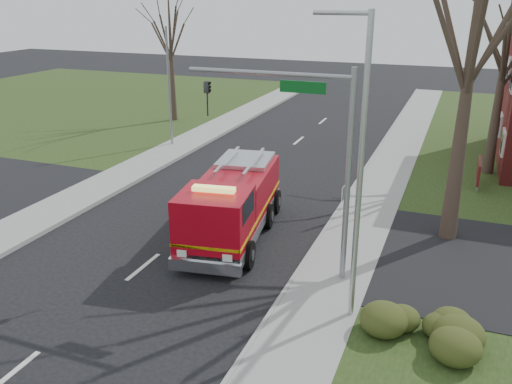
% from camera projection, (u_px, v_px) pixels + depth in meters
% --- Properties ---
extents(ground, '(120.00, 120.00, 0.00)m').
position_uv_depth(ground, '(143.00, 267.00, 18.38)').
color(ground, black).
rests_on(ground, ground).
extents(sidewalk_right, '(2.40, 80.00, 0.15)m').
position_uv_depth(sidewalk_right, '(321.00, 300.00, 16.25)').
color(sidewalk_right, gray).
rests_on(sidewalk_right, ground).
extents(sidewalk_left, '(2.40, 80.00, 0.15)m').
position_uv_depth(sidewalk_left, '(2.00, 237.00, 20.46)').
color(sidewalk_left, gray).
rests_on(sidewalk_left, ground).
extents(health_center_sign, '(0.12, 2.00, 1.40)m').
position_uv_depth(health_center_sign, '(479.00, 171.00, 25.44)').
color(health_center_sign, '#531513').
rests_on(health_center_sign, ground).
extents(hedge_corner, '(2.80, 2.00, 0.90)m').
position_uv_depth(hedge_corner, '(415.00, 323.00, 14.25)').
color(hedge_corner, '#2E3413').
rests_on(hedge_corner, lawn_right).
extents(bare_tree_near, '(6.00, 6.00, 12.00)m').
position_uv_depth(bare_tree_near, '(474.00, 36.00, 17.84)').
color(bare_tree_near, '#35281F').
rests_on(bare_tree_near, ground).
extents(bare_tree_far, '(5.25, 5.25, 10.50)m').
position_uv_depth(bare_tree_far, '(507.00, 44.00, 25.53)').
color(bare_tree_far, '#35281F').
rests_on(bare_tree_far, ground).
extents(bare_tree_left, '(4.50, 4.50, 9.00)m').
position_uv_depth(bare_tree_left, '(171.00, 42.00, 37.36)').
color(bare_tree_left, '#35281F').
rests_on(bare_tree_left, ground).
extents(traffic_signal_mast, '(5.29, 0.18, 6.80)m').
position_uv_depth(traffic_signal_mast, '(308.00, 136.00, 16.30)').
color(traffic_signal_mast, gray).
rests_on(traffic_signal_mast, ground).
extents(streetlight_pole, '(1.48, 0.16, 8.40)m').
position_uv_depth(streetlight_pole, '(358.00, 166.00, 13.95)').
color(streetlight_pole, '#B7BABF').
rests_on(streetlight_pole, ground).
extents(utility_pole_far, '(0.14, 0.14, 7.00)m').
position_uv_depth(utility_pole_far, '(169.00, 88.00, 31.73)').
color(utility_pole_far, gray).
rests_on(utility_pole_far, ground).
extents(fire_engine, '(3.53, 7.23, 2.80)m').
position_uv_depth(fire_engine, '(232.00, 206.00, 20.20)').
color(fire_engine, '#A60715').
rests_on(fire_engine, ground).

